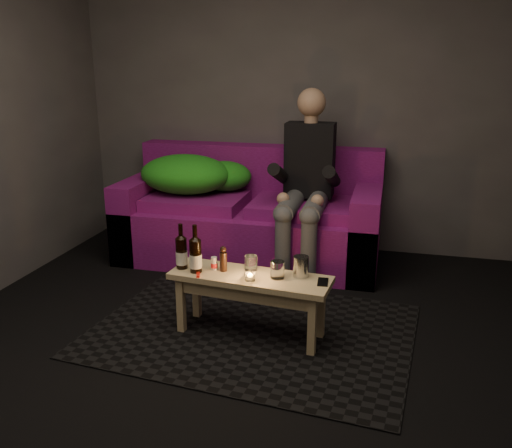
{
  "coord_description": "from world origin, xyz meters",
  "views": [
    {
      "loc": [
        0.78,
        -2.53,
        1.67
      ],
      "look_at": [
        -0.17,
        1.25,
        0.48
      ],
      "focal_mm": 38.0,
      "sensor_mm": 36.0,
      "label": 1
    }
  ],
  "objects": [
    {
      "name": "red_lighter",
      "position": [
        -0.3,
        0.35,
        0.41
      ],
      "size": [
        0.04,
        0.07,
        0.01
      ],
      "primitive_type": "cube",
      "rotation": [
        0.0,
        0.0,
        0.32
      ],
      "color": "red",
      "rests_on": "coffee_table"
    },
    {
      "name": "pepper_mill",
      "position": [
        -0.18,
        0.46,
        0.47
      ],
      "size": [
        0.05,
        0.05,
        0.12
      ],
      "primitive_type": "cylinder",
      "rotation": [
        0.0,
        0.0,
        -0.21
      ],
      "color": "black",
      "rests_on": "coffee_table"
    },
    {
      "name": "coffee_table",
      "position": [
        0.0,
        0.43,
        0.33
      ],
      "size": [
        1.02,
        0.41,
        0.4
      ],
      "rotation": [
        0.0,
        0.0,
        -0.1
      ],
      "color": "tan",
      "rests_on": "rug"
    },
    {
      "name": "tumbler_back",
      "position": [
        -0.01,
        0.52,
        0.45
      ],
      "size": [
        0.08,
        0.08,
        0.09
      ],
      "primitive_type": "cylinder",
      "rotation": [
        0.0,
        0.0,
        0.01
      ],
      "color": "white",
      "rests_on": "coffee_table"
    },
    {
      "name": "person",
      "position": [
        0.14,
        1.65,
        0.75
      ],
      "size": [
        0.39,
        0.9,
        1.45
      ],
      "color": "black",
      "rests_on": "sofa"
    },
    {
      "name": "tumbler_front",
      "position": [
        0.17,
        0.43,
        0.46
      ],
      "size": [
        0.1,
        0.1,
        0.11
      ],
      "primitive_type": "cylinder",
      "rotation": [
        0.0,
        0.0,
        -0.24
      ],
      "color": "white",
      "rests_on": "coffee_table"
    },
    {
      "name": "sofa",
      "position": [
        -0.35,
        1.82,
        0.34
      ],
      "size": [
        2.18,
        0.98,
        0.94
      ],
      "color": "#680D52",
      "rests_on": "floor"
    },
    {
      "name": "steel_cup",
      "position": [
        0.3,
        0.49,
        0.47
      ],
      "size": [
        0.12,
        0.12,
        0.13
      ],
      "primitive_type": "cylinder",
      "rotation": [
        0.0,
        0.0,
        -0.28
      ],
      "color": "#AAADB1",
      "rests_on": "coffee_table"
    },
    {
      "name": "beer_bottle_b",
      "position": [
        -0.34,
        0.41,
        0.52
      ],
      "size": [
        0.08,
        0.08,
        0.3
      ],
      "color": "black",
      "rests_on": "coffee_table"
    },
    {
      "name": "beer_bottle_a",
      "position": [
        -0.44,
        0.44,
        0.51
      ],
      "size": [
        0.07,
        0.07,
        0.29
      ],
      "color": "black",
      "rests_on": "coffee_table"
    },
    {
      "name": "floor",
      "position": [
        0.0,
        0.0,
        0.0
      ],
      "size": [
        4.5,
        4.5,
        0.0
      ],
      "primitive_type": "plane",
      "color": "black",
      "rests_on": "ground"
    },
    {
      "name": "rug",
      "position": [
        0.0,
        0.48,
        0.0
      ],
      "size": [
        2.11,
        1.63,
        0.01
      ],
      "primitive_type": "cube",
      "rotation": [
        0.0,
        0.0,
        -0.1
      ],
      "color": "black",
      "rests_on": "floor"
    },
    {
      "name": "salt_shaker",
      "position": [
        -0.24,
        0.47,
        0.45
      ],
      "size": [
        0.05,
        0.05,
        0.08
      ],
      "primitive_type": "cylinder",
      "rotation": [
        0.0,
        0.0,
        0.19
      ],
      "color": "silver",
      "rests_on": "coffee_table"
    },
    {
      "name": "green_blanket",
      "position": [
        -0.88,
        1.81,
        0.7
      ],
      "size": [
        0.96,
        0.65,
        0.33
      ],
      "color": "#288A19",
      "rests_on": "sofa"
    },
    {
      "name": "smartphone",
      "position": [
        0.45,
        0.43,
        0.41
      ],
      "size": [
        0.07,
        0.13,
        0.01
      ],
      "primitive_type": "cube",
      "rotation": [
        0.0,
        0.0,
        0.08
      ],
      "color": "black",
      "rests_on": "coffee_table"
    },
    {
      "name": "room",
      "position": [
        0.0,
        0.47,
        1.64
      ],
      "size": [
        4.5,
        4.5,
        4.5
      ],
      "color": "silver",
      "rests_on": "ground"
    },
    {
      "name": "tealight",
      "position": [
        0.02,
        0.35,
        0.43
      ],
      "size": [
        0.06,
        0.06,
        0.05
      ],
      "color": "white",
      "rests_on": "coffee_table"
    }
  ]
}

